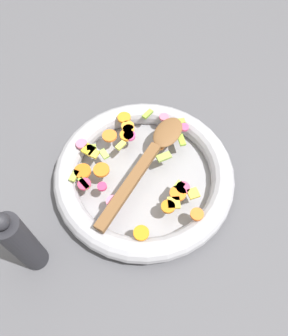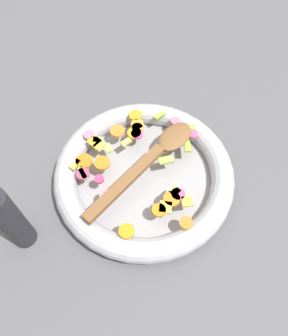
% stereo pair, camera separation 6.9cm
% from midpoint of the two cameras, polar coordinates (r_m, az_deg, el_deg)
% --- Properties ---
extents(ground_plane, '(4.00, 4.00, 0.00)m').
position_cam_midpoint_polar(ground_plane, '(0.73, 2.69, -2.26)').
color(ground_plane, '#4C4C51').
extents(skillet, '(0.39, 0.39, 0.05)m').
position_cam_midpoint_polar(skillet, '(0.71, 2.76, -1.39)').
color(skillet, gray).
rests_on(skillet, ground_plane).
extents(chopped_vegetables, '(0.33, 0.31, 0.01)m').
position_cam_midpoint_polar(chopped_vegetables, '(0.70, 1.16, 1.22)').
color(chopped_vegetables, orange).
rests_on(chopped_vegetables, skillet).
extents(wooden_spoon, '(0.06, 0.31, 0.01)m').
position_cam_midpoint_polar(wooden_spoon, '(0.69, 4.18, 1.62)').
color(wooden_spoon, brown).
rests_on(wooden_spoon, chopped_vegetables).
extents(pepper_mill, '(0.05, 0.05, 0.21)m').
position_cam_midpoint_polar(pepper_mill, '(0.62, -19.46, -8.72)').
color(pepper_mill, '#232328').
rests_on(pepper_mill, ground_plane).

